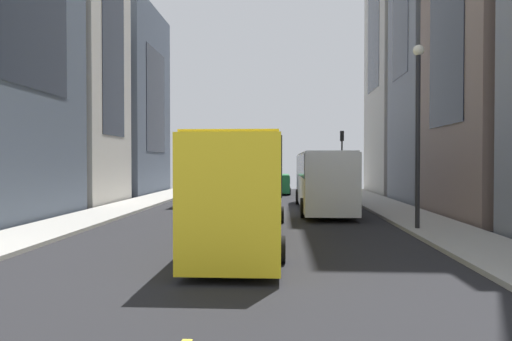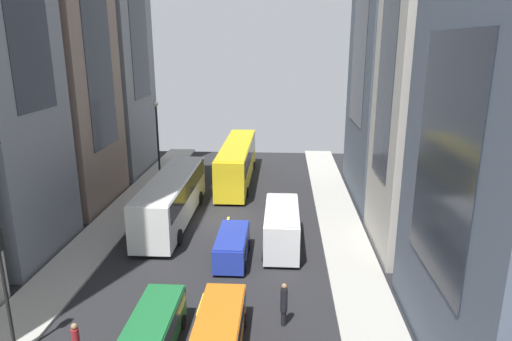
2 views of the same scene
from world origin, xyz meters
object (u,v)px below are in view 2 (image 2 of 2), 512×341
Objects in this scene: city_bus_white at (172,195)px; traffic_light_near_corner at (1,268)px; streetcar_yellow at (237,159)px; car_orange_1 at (220,326)px; car_green_0 at (154,328)px; pedestrian_crossing_near at (284,303)px; delivery_van_white at (282,225)px; car_blue_2 at (232,245)px.

city_bus_white is 2.23× the size of traffic_light_near_corner.
car_orange_1 is (1.63, -23.62, -1.14)m from streetcar_yellow.
car_green_0 reaches higher than car_orange_1.
car_orange_1 is at bearing 7.47° from traffic_light_near_corner.
car_orange_1 is 0.86× the size of traffic_light_near_corner.
streetcar_yellow is at bearing 89.16° from pedestrian_crossing_near.
streetcar_yellow is 23.70m from car_orange_1.
pedestrian_crossing_near is at bearing -89.02° from delivery_van_white.
delivery_van_white is at bearing 32.89° from car_blue_2.
car_green_0 is at bearing -92.58° from streetcar_yellow.
pedestrian_crossing_near is 11.61m from traffic_light_near_corner.
streetcar_yellow is 3.06× the size of car_blue_2.
traffic_light_near_corner is at bearing -172.02° from car_green_0.
city_bus_white is 15.06m from traffic_light_near_corner.
city_bus_white is 14.29m from pedestrian_crossing_near.
streetcar_yellow reaches higher than city_bus_white.
car_orange_1 is (5.22, -13.54, -1.03)m from city_bus_white.
car_green_0 is 5.71m from pedestrian_crossing_near.
car_green_0 is (-1.08, -23.93, -1.12)m from streetcar_yellow.
car_blue_2 is at bearing 92.60° from car_orange_1.
pedestrian_crossing_near is at bearing 31.84° from car_orange_1.
traffic_light_near_corner reaches higher than car_blue_2.
delivery_van_white is 11.36m from car_green_0.
car_green_0 is (2.52, -13.85, -1.01)m from city_bus_white.
city_bus_white is 10.70m from streetcar_yellow.
streetcar_yellow is at bearing 70.36° from city_bus_white.
car_green_0 is 1.05× the size of car_blue_2.
traffic_light_near_corner is at bearing -134.80° from delivery_van_white.
car_orange_1 is 1.04× the size of car_blue_2.
streetcar_yellow reaches higher than car_orange_1.
traffic_light_near_corner reaches higher than delivery_van_white.
delivery_van_white is 1.11× the size of traffic_light_near_corner.
pedestrian_crossing_near is (2.66, 1.65, 0.13)m from car_orange_1.
delivery_van_white is 3.47m from car_blue_2.
streetcar_yellow is at bearing 94.61° from car_blue_2.
streetcar_yellow is at bearing 87.42° from car_green_0.
traffic_light_near_corner is at bearing -131.30° from car_blue_2.
delivery_van_white is 2.88× the size of pedestrian_crossing_near.
delivery_van_white is at bearing 45.20° from traffic_light_near_corner.
delivery_van_white is 8.13m from pedestrian_crossing_near.
traffic_light_near_corner reaches higher than city_bus_white.
streetcar_yellow is (3.60, 10.08, 0.12)m from city_bus_white.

